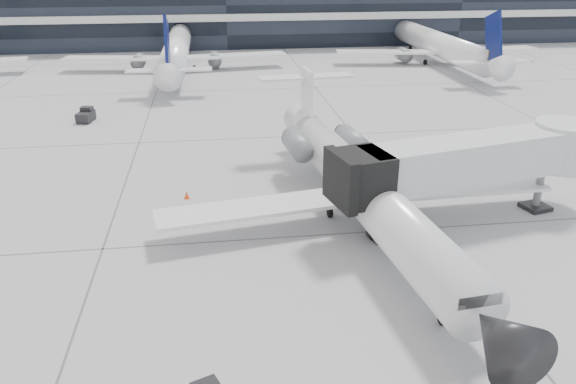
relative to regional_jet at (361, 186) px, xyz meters
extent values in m
plane|color=#97979A|center=(-5.83, -1.40, -2.53)|extent=(220.00, 220.00, 0.00)
cube|color=black|center=(-5.83, 80.60, 2.47)|extent=(170.00, 22.00, 10.00)
cylinder|color=white|center=(0.10, -0.93, -0.08)|extent=(5.47, 25.74, 2.88)
cone|color=black|center=(1.55, -15.13, -0.08)|extent=(3.17, 3.26, 2.88)
cone|color=white|center=(-1.39, 13.49, 0.24)|extent=(3.07, 3.67, 2.73)
cube|color=white|center=(-6.90, -0.57, -0.82)|extent=(12.02, 4.74, 0.23)
cube|color=white|center=(6.88, 0.84, -0.82)|extent=(11.81, 3.15, 0.23)
cylinder|color=slate|center=(-2.92, 7.55, 0.35)|extent=(1.96, 3.77, 1.60)
cylinder|color=slate|center=(1.32, 7.98, 0.35)|extent=(1.96, 3.77, 1.60)
cube|color=white|center=(-1.32, 12.86, 2.48)|extent=(0.58, 2.79, 4.80)
cube|color=white|center=(-1.36, 13.28, 4.18)|extent=(7.81, 2.48, 0.17)
cylinder|color=black|center=(1.13, -11.00, -2.23)|extent=(0.25, 0.61, 0.60)
cylinder|color=black|center=(-1.71, 1.03, -2.19)|extent=(0.32, 0.70, 0.68)
cylinder|color=black|center=(1.47, 1.36, -2.19)|extent=(0.32, 0.70, 0.68)
cube|color=#B6B8BB|center=(6.43, -1.00, 1.83)|extent=(14.48, 6.02, 2.64)
cube|color=black|center=(-0.69, -2.67, 1.73)|extent=(3.31, 3.76, 2.84)
cylinder|color=slate|center=(0.99, -2.28, -1.11)|extent=(0.45, 0.45, 2.84)
cube|color=black|center=(0.99, -2.28, -2.17)|extent=(2.10, 1.80, 0.71)
cylinder|color=slate|center=(12.36, 0.39, -1.01)|extent=(0.51, 0.51, 3.04)
cylinder|color=#B6B8BB|center=(13.84, 0.74, 1.83)|extent=(4.06, 4.06, 3.04)
cone|color=#F6460C|center=(-11.12, 5.35, -2.25)|extent=(0.36, 0.36, 0.56)
cube|color=#F6460C|center=(-11.12, 5.35, -2.51)|extent=(0.48, 0.48, 0.03)
cube|color=black|center=(-21.90, 26.40, -1.97)|extent=(1.72, 2.45, 0.92)
cube|color=black|center=(-21.80, 26.90, -1.36)|extent=(1.27, 1.11, 0.51)
cylinder|color=black|center=(-22.30, 27.31, -2.31)|extent=(0.26, 0.47, 0.45)
cylinder|color=black|center=(-21.20, 27.10, -2.31)|extent=(0.26, 0.47, 0.45)
cylinder|color=black|center=(-22.60, 25.71, -2.31)|extent=(0.26, 0.47, 0.45)
cylinder|color=black|center=(-21.50, 25.50, -2.31)|extent=(0.26, 0.47, 0.45)
camera|label=1|loc=(-8.94, -31.53, 13.60)|focal=35.00mm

